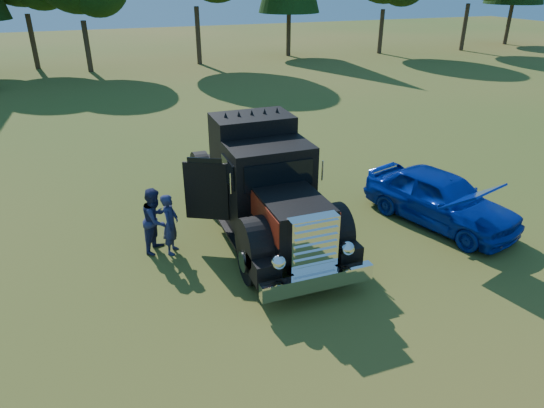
% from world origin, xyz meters
% --- Properties ---
extents(ground, '(120.00, 120.00, 0.00)m').
position_xyz_m(ground, '(0.00, 0.00, 0.00)').
color(ground, '#325C1B').
rests_on(ground, ground).
extents(diamond_t_truck, '(3.26, 7.16, 3.00)m').
position_xyz_m(diamond_t_truck, '(-0.39, 2.79, 1.28)').
color(diamond_t_truck, black).
rests_on(diamond_t_truck, ground).
extents(hotrod_coupe, '(2.96, 4.68, 1.89)m').
position_xyz_m(hotrod_coupe, '(4.34, 1.64, 0.75)').
color(hotrod_coupe, '#081FB4').
rests_on(hotrod_coupe, ground).
extents(spectator_near, '(0.58, 0.68, 1.56)m').
position_xyz_m(spectator_near, '(-2.86, 2.62, 0.78)').
color(spectator_near, '#1A253D').
rests_on(spectator_near, ground).
extents(spectator_far, '(0.97, 1.02, 1.67)m').
position_xyz_m(spectator_far, '(-3.18, 2.87, 0.83)').
color(spectator_far, '#1E2F46').
rests_on(spectator_far, ground).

